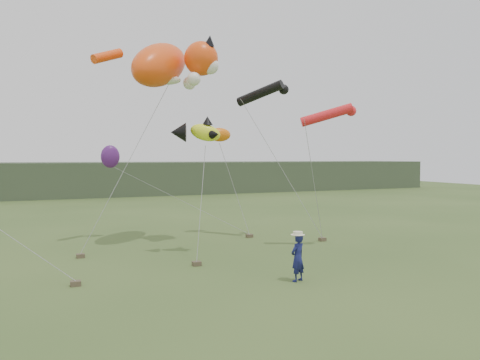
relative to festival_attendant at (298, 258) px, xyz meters
name	(u,v)px	position (x,y,z in m)	size (l,w,h in m)	color
ground	(282,278)	(-0.31, 0.68, -0.90)	(120.00, 120.00, 0.00)	#385123
headland	(88,179)	(-3.42, 45.37, 1.03)	(90.00, 13.00, 4.00)	#2D3D28
festival_attendant	(298,258)	(0.00, 0.00, 0.00)	(0.65, 0.43, 1.79)	navy
sandbag_anchors	(198,253)	(-1.95, 6.05, -0.80)	(13.61, 7.13, 0.19)	brown
cat_kite	(169,64)	(-2.35, 9.68, 8.74)	(6.48, 5.46, 3.72)	#FF4D11
fish_kite	(196,132)	(-1.98, 6.22, 4.96)	(2.60, 1.68, 1.33)	#EFFF23
tube_kites	(292,102)	(3.87, 7.34, 6.79)	(4.37, 6.22, 2.78)	black
misc_kites	(166,145)	(-1.99, 11.89, 4.45)	(7.52, 1.76, 2.38)	orange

